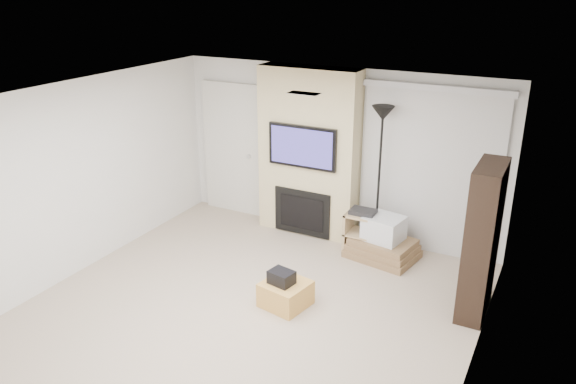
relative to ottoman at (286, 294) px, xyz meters
The scene contains 16 objects.
floor 0.62m from the ottoman, 123.40° to the right, with size 5.00×5.50×0.00m, color #B8A38E.
ceiling 2.43m from the ottoman, 123.40° to the right, with size 5.00×5.50×0.00m, color white.
wall_back 2.53m from the ottoman, 98.36° to the left, with size 5.00×2.50×0.00m, color white.
wall_front 3.45m from the ottoman, 95.80° to the right, with size 5.00×2.50×0.00m, color white.
wall_left 3.08m from the ottoman, 169.96° to the right, with size 5.50×2.50×0.00m, color white.
wall_right 2.48m from the ottoman, 13.01° to the right, with size 5.50×2.50×0.00m, color white.
hvac_vent 2.37m from the ottoman, 76.90° to the left, with size 0.35×0.18×0.01m, color silver.
ottoman is the anchor object (origin of this frame).
black_bag 0.24m from the ottoman, 137.94° to the right, with size 0.28×0.22×0.16m, color black.
fireplace_wall 2.41m from the ottoman, 108.46° to the left, with size 1.50×0.47×2.50m.
entry_door 3.20m from the ottoman, 133.92° to the left, with size 1.02×0.11×2.14m.
vertical_blinds 2.69m from the ottoman, 64.05° to the left, with size 1.98×0.10×2.37m.
floor_lamp 2.49m from the ottoman, 77.22° to the left, with size 0.31×0.31×2.08m.
av_stand 1.74m from the ottoman, 79.28° to the left, with size 0.45×0.38×0.66m.
box_stack 1.82m from the ottoman, 69.63° to the left, with size 1.02×0.84×0.61m.
bookshelf 2.33m from the ottoman, 24.47° to the left, with size 0.30×0.80×1.80m.
Camera 1 is at (3.01, -4.62, 3.67)m, focal length 35.00 mm.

